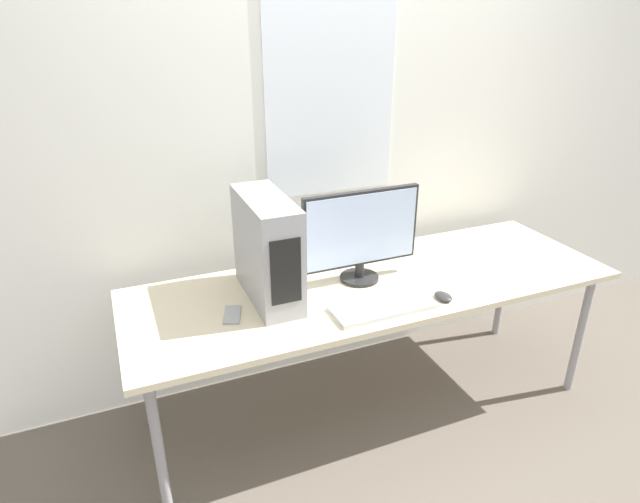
{
  "coord_description": "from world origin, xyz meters",
  "views": [
    {
      "loc": [
        -1.06,
        -1.53,
        1.84
      ],
      "look_at": [
        -0.27,
        0.37,
        0.91
      ],
      "focal_mm": 30.0,
      "sensor_mm": 36.0,
      "label": 1
    }
  ],
  "objects": [
    {
      "name": "mouse",
      "position": [
        0.19,
        0.11,
        0.72
      ],
      "size": [
        0.07,
        0.09,
        0.03
      ],
      "color": "#2D2D2D",
      "rests_on": "desk"
    },
    {
      "name": "keyboard",
      "position": [
        -0.09,
        0.14,
        0.72
      ],
      "size": [
        0.44,
        0.17,
        0.02
      ],
      "color": "silver",
      "rests_on": "desk"
    },
    {
      "name": "pc_tower",
      "position": [
        -0.49,
        0.43,
        0.93
      ],
      "size": [
        0.17,
        0.47,
        0.45
      ],
      "color": "#9E9EA3",
      "rests_on": "desk"
    },
    {
      "name": "monitor_main",
      "position": [
        -0.06,
        0.42,
        0.94
      ],
      "size": [
        0.55,
        0.18,
        0.43
      ],
      "color": "black",
      "rests_on": "desk"
    },
    {
      "name": "ground_plane",
      "position": [
        0.0,
        0.0,
        0.0
      ],
      "size": [
        14.0,
        14.0,
        0.0
      ],
      "primitive_type": "plane",
      "color": "#665B51"
    },
    {
      "name": "desk",
      "position": [
        0.0,
        0.37,
        0.66
      ],
      "size": [
        2.24,
        0.74,
        0.71
      ],
      "color": "beige",
      "rests_on": "ground_plane"
    },
    {
      "name": "wall_back",
      "position": [
        -0.0,
        0.87,
        1.35
      ],
      "size": [
        8.0,
        0.07,
        2.7
      ],
      "color": "silver",
      "rests_on": "ground_plane"
    },
    {
      "name": "cell_phone",
      "position": [
        -0.68,
        0.33,
        0.71
      ],
      "size": [
        0.11,
        0.15,
        0.01
      ],
      "rotation": [
        0.0,
        0.0,
        -0.32
      ],
      "color": "#99999E",
      "rests_on": "desk"
    }
  ]
}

